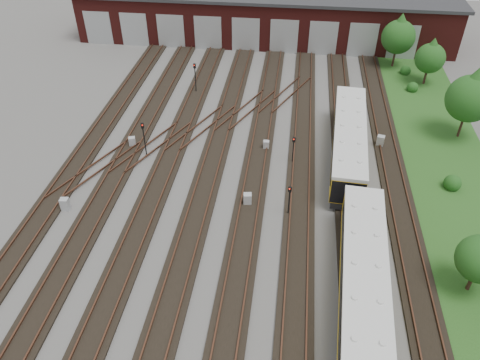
# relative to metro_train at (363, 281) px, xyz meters

# --- Properties ---
(ground) EXTENTS (120.00, 120.00, 0.00)m
(ground) POSITION_rel_metro_train_xyz_m (-10.00, 5.50, -1.94)
(ground) COLOR #4B4946
(ground) RESTS_ON ground
(track_network) EXTENTS (30.40, 70.00, 0.33)m
(track_network) POSITION_rel_metro_train_xyz_m (-10.17, 6.09, -1.83)
(track_network) COLOR black
(track_network) RESTS_ON ground
(maintenance_shed) EXTENTS (51.00, 12.50, 6.35)m
(maintenance_shed) POSITION_rel_metro_train_xyz_m (-10.01, 45.48, 1.27)
(maintenance_shed) COLOR #4D1513
(maintenance_shed) RESTS_ON ground
(grass_verge) EXTENTS (8.00, 55.00, 0.05)m
(grass_verge) POSITION_rel_metro_train_xyz_m (9.00, 15.50, -1.91)
(grass_verge) COLOR #1E4617
(grass_verge) RESTS_ON ground
(metro_train) EXTENTS (3.70, 47.32, 3.14)m
(metro_train) POSITION_rel_metro_train_xyz_m (0.00, 0.00, 0.00)
(metro_train) COLOR black
(metro_train) RESTS_ON ground
(signal_mast_0) EXTENTS (0.31, 0.29, 3.43)m
(signal_mast_0) POSITION_rel_metro_train_xyz_m (-18.25, 14.29, 0.25)
(signal_mast_0) COLOR black
(signal_mast_0) RESTS_ON ground
(signal_mast_1) EXTENTS (0.28, 0.27, 3.47)m
(signal_mast_1) POSITION_rel_metro_train_xyz_m (-16.17, 27.05, 0.27)
(signal_mast_1) COLOR black
(signal_mast_1) RESTS_ON ground
(signal_mast_2) EXTENTS (0.26, 0.25, 2.70)m
(signal_mast_2) POSITION_rel_metro_train_xyz_m (-4.83, 14.79, -0.19)
(signal_mast_2) COLOR black
(signal_mast_2) RESTS_ON ground
(signal_mast_3) EXTENTS (0.27, 0.26, 2.80)m
(signal_mast_3) POSITION_rel_metro_train_xyz_m (-4.88, 7.75, -0.13)
(signal_mast_3) COLOR black
(signal_mast_3) RESTS_ON ground
(relay_cabinet_0) EXTENTS (0.69, 0.60, 1.08)m
(relay_cabinet_0) POSITION_rel_metro_train_xyz_m (-22.45, 6.13, -1.40)
(relay_cabinet_0) COLOR #A5A7AA
(relay_cabinet_0) RESTS_ON ground
(relay_cabinet_1) EXTENTS (0.71, 0.64, 0.99)m
(relay_cabinet_1) POSITION_rel_metro_train_xyz_m (-19.94, 15.52, -1.44)
(relay_cabinet_1) COLOR #A5A7AA
(relay_cabinet_1) RESTS_ON ground
(relay_cabinet_2) EXTENTS (0.70, 0.61, 1.07)m
(relay_cabinet_2) POSITION_rel_metro_train_xyz_m (-8.18, 8.56, -1.40)
(relay_cabinet_2) COLOR #A5A7AA
(relay_cabinet_2) RESTS_ON ground
(relay_cabinet_3) EXTENTS (0.56, 0.47, 0.91)m
(relay_cabinet_3) POSITION_rel_metro_train_xyz_m (-7.36, 16.65, -1.48)
(relay_cabinet_3) COLOR #A5A7AA
(relay_cabinet_3) RESTS_ON ground
(relay_cabinet_4) EXTENTS (0.79, 0.71, 1.12)m
(relay_cabinet_4) POSITION_rel_metro_train_xyz_m (3.29, 18.53, -1.38)
(relay_cabinet_4) COLOR #A5A7AA
(relay_cabinet_4) RESTS_ON ground
(tree_0) EXTENTS (4.00, 4.00, 6.63)m
(tree_0) POSITION_rel_metro_train_xyz_m (6.79, 37.01, 2.32)
(tree_0) COLOR #331E17
(tree_0) RESTS_ON ground
(tree_1) EXTENTS (3.35, 3.35, 5.55)m
(tree_1) POSITION_rel_metro_train_xyz_m (9.81, 32.55, 1.62)
(tree_1) COLOR #331E17
(tree_1) RESTS_ON ground
(tree_2) EXTENTS (4.42, 4.42, 7.32)m
(tree_2) POSITION_rel_metro_train_xyz_m (11.06, 21.21, 2.77)
(tree_2) COLOR #331E17
(tree_2) RESTS_ON ground
(bush_0) EXTENTS (1.44, 1.44, 1.44)m
(bush_0) POSITION_rel_metro_train_xyz_m (8.61, 12.84, -1.22)
(bush_0) COLOR #1F4C15
(bush_0) RESTS_ON ground
(bush_1) EXTENTS (1.26, 1.26, 1.26)m
(bush_1) POSITION_rel_metro_train_xyz_m (8.17, 30.49, -1.31)
(bush_1) COLOR #1F4C15
(bush_1) RESTS_ON ground
(bush_2) EXTENTS (1.26, 1.26, 1.26)m
(bush_2) POSITION_rel_metro_train_xyz_m (8.04, 34.96, -1.31)
(bush_2) COLOR #1F4C15
(bush_2) RESTS_ON ground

